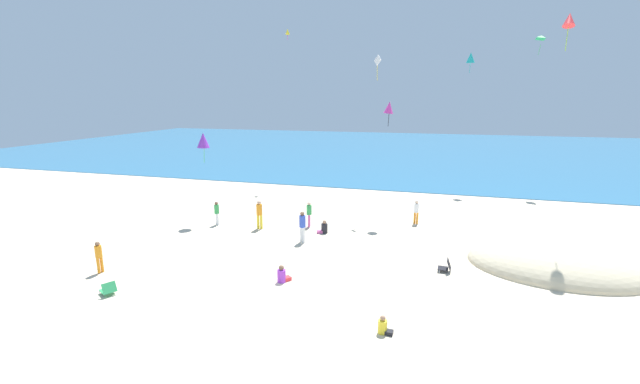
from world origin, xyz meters
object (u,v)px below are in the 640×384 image
(person_2, at_px, (416,210))
(person_8, at_px, (99,255))
(kite_purple, at_px, (203,140))
(kite_red, at_px, (569,20))
(person_4, at_px, (383,327))
(person_7, at_px, (259,212))
(person_6, at_px, (324,228))
(person_1, at_px, (309,212))
(kite_magenta, at_px, (389,108))
(person_3, at_px, (217,212))
(beach_chair_far_right, at_px, (446,266))
(kite_white, at_px, (378,61))
(kite_green, at_px, (541,37))
(kite_yellow, at_px, (288,32))
(beach_chair_far_left, at_px, (108,289))
(person_0, at_px, (282,276))
(person_5, at_px, (302,225))
(kite_teal, at_px, (471,58))

(person_2, height_order, person_8, person_2)
(kite_purple, bearing_deg, kite_red, 1.12)
(person_4, distance_m, person_7, 12.57)
(person_2, height_order, person_6, person_2)
(person_1, relative_size, person_8, 1.06)
(kite_magenta, bearing_deg, person_3, -157.25)
(beach_chair_far_right, distance_m, person_7, 11.27)
(kite_white, bearing_deg, kite_green, 43.42)
(kite_yellow, bearing_deg, beach_chair_far_left, -88.58)
(kite_yellow, bearing_deg, person_7, -77.73)
(person_0, bearing_deg, kite_purple, 86.91)
(beach_chair_far_left, height_order, kite_yellow, kite_yellow)
(person_6, bearing_deg, person_3, -18.86)
(person_0, distance_m, kite_white, 15.88)
(person_3, height_order, person_4, person_3)
(beach_chair_far_right, relative_size, person_2, 0.41)
(person_4, xyz_separation_m, kite_yellow, (-11.53, 22.82, 13.11))
(kite_magenta, distance_m, kite_white, 3.55)
(person_3, xyz_separation_m, person_4, (11.43, -9.18, -0.61))
(person_4, xyz_separation_m, kite_magenta, (-1.51, 13.34, 6.90))
(beach_chair_far_right, xyz_separation_m, kite_yellow, (-13.67, 17.11, 13.09))
(kite_magenta, bearing_deg, person_0, -106.53)
(person_4, distance_m, person_5, 9.35)
(person_3, distance_m, person_8, 7.91)
(beach_chair_far_right, height_order, person_8, person_8)
(person_0, xyz_separation_m, person_2, (5.15, 9.96, 0.59))
(person_7, xyz_separation_m, kite_white, (6.00, 5.93, 9.02))
(person_3, distance_m, kite_white, 14.08)
(person_0, height_order, person_5, person_5)
(beach_chair_far_right, height_order, kite_red, kite_red)
(beach_chair_far_right, bearing_deg, person_6, -24.53)
(kite_yellow, bearing_deg, person_1, -65.33)
(person_2, xyz_separation_m, kite_teal, (3.33, 12.07, 10.12))
(kite_purple, bearing_deg, kite_white, 28.05)
(person_8, height_order, kite_green, kite_green)
(person_2, distance_m, kite_red, 12.51)
(beach_chair_far_right, distance_m, kite_red, 12.83)
(beach_chair_far_right, bearing_deg, beach_chair_far_left, 28.75)
(kite_purple, bearing_deg, person_5, -17.09)
(person_2, distance_m, person_7, 9.72)
(kite_purple, bearing_deg, person_1, 4.34)
(person_2, distance_m, kite_purple, 13.95)
(person_1, bearing_deg, beach_chair_far_right, 139.10)
(kite_white, bearing_deg, kite_yellow, 139.28)
(person_3, bearing_deg, person_7, 130.49)
(person_0, height_order, kite_white, kite_white)
(person_5, height_order, kite_magenta, kite_magenta)
(person_0, bearing_deg, beach_chair_far_left, 154.47)
(person_1, xyz_separation_m, kite_purple, (-6.67, -0.51, 4.27))
(person_0, distance_m, kite_teal, 25.92)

